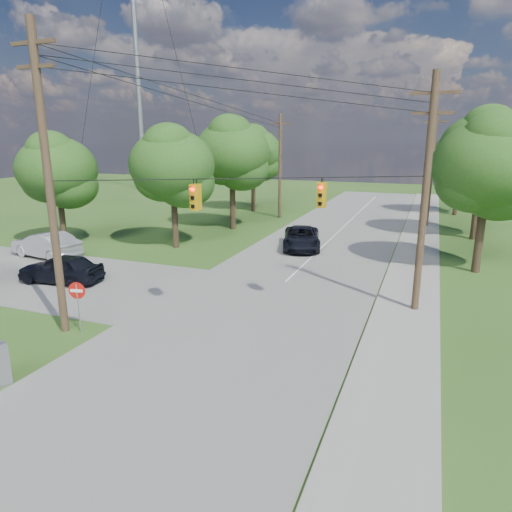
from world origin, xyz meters
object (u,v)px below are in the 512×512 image
at_px(do_not_enter_sign, 77,295).
at_px(car_cross_dark, 61,268).
at_px(pole_ne, 425,193).
at_px(pole_north_w, 280,166).
at_px(pole_sw, 48,180).
at_px(pole_north_e, 431,169).
at_px(car_cross_silver, 46,245).
at_px(car_main_north, 302,238).

bearing_deg(do_not_enter_sign, car_cross_dark, 124.37).
relative_size(pole_ne, do_not_enter_sign, 4.88).
distance_m(pole_north_w, car_cross_dark, 25.37).
xyz_separation_m(pole_sw, do_not_enter_sign, (0.67, 0.16, -4.64)).
xyz_separation_m(pole_north_e, car_cross_dark, (-18.43, -24.58, -4.30)).
bearing_deg(pole_north_e, car_cross_dark, -126.86).
bearing_deg(pole_north_w, pole_sw, -89.23).
relative_size(car_cross_dark, car_cross_silver, 0.89).
relative_size(car_main_north, do_not_enter_sign, 2.57).
xyz_separation_m(car_cross_dark, car_main_north, (10.20, 12.55, -0.03)).
height_order(pole_ne, car_cross_dark, pole_ne).
xyz_separation_m(pole_north_e, pole_north_w, (-13.90, 0.00, 0.00)).
relative_size(car_cross_silver, car_main_north, 0.95).
distance_m(pole_ne, do_not_enter_sign, 15.33).
distance_m(car_cross_silver, car_main_north, 17.48).
bearing_deg(car_cross_dark, pole_north_w, 162.99).
bearing_deg(pole_sw, pole_ne, 29.38).
height_order(pole_north_e, pole_north_w, same).
xyz_separation_m(pole_ne, do_not_enter_sign, (-12.83, -7.44, -3.88)).
relative_size(pole_ne, pole_north_w, 1.05).
bearing_deg(car_cross_silver, pole_north_e, 140.26).
height_order(pole_sw, car_main_north, pole_sw).
height_order(car_cross_dark, car_main_north, car_cross_dark).
xyz_separation_m(pole_sw, pole_north_e, (13.50, 29.60, -1.10)).
xyz_separation_m(pole_north_w, do_not_enter_sign, (1.07, -29.44, -3.55)).
bearing_deg(do_not_enter_sign, pole_north_e, 51.75).
distance_m(pole_sw, car_cross_dark, 8.87).
relative_size(pole_sw, pole_north_e, 1.20).
bearing_deg(pole_north_e, car_cross_silver, -138.51).
relative_size(car_cross_dark, do_not_enter_sign, 2.17).
bearing_deg(pole_north_w, car_main_north, -64.77).
bearing_deg(pole_north_w, car_cross_dark, -100.44).
height_order(pole_north_w, car_main_north, pole_north_w).
relative_size(pole_north_w, car_main_north, 1.81).
height_order(car_cross_dark, car_cross_silver, car_cross_silver).
bearing_deg(car_main_north, car_cross_silver, -165.77).
bearing_deg(car_cross_dark, car_cross_silver, -134.55).
bearing_deg(pole_north_e, pole_north_w, 180.00).
relative_size(pole_sw, pole_ne, 1.14).
distance_m(pole_north_e, car_main_north, 15.21).
height_order(pole_ne, do_not_enter_sign, pole_ne).
xyz_separation_m(pole_sw, pole_ne, (13.50, 7.60, -0.76)).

